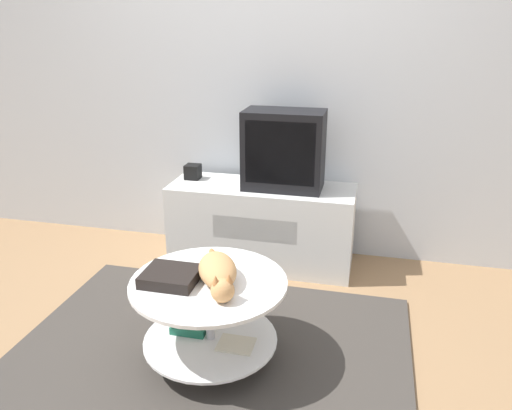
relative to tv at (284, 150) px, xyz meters
name	(u,v)px	position (x,y,z in m)	size (l,w,h in m)	color
ground_plane	(209,356)	(-0.17, -1.10, -0.82)	(12.00, 12.00, 0.00)	#93704C
wall_back	(269,69)	(-0.17, 0.31, 0.48)	(8.00, 0.05, 2.60)	silver
rug	(209,354)	(-0.17, -1.10, -0.81)	(2.01, 1.53, 0.02)	#3D3833
tv_stand	(262,225)	(-0.14, 0.00, -0.54)	(1.25, 0.44, 0.57)	silver
tv	(284,150)	(0.00, 0.00, 0.00)	(0.51, 0.29, 0.51)	black
speaker	(193,172)	(-0.65, 0.05, -0.21)	(0.10, 0.10, 0.10)	black
coffee_table	(209,310)	(-0.15, -1.13, -0.52)	(0.75, 0.75, 0.44)	#B2B2B7
dvd_box	(171,276)	(-0.31, -1.18, -0.33)	(0.25, 0.22, 0.06)	black
cat	(218,272)	(-0.09, -1.14, -0.30)	(0.29, 0.50, 0.13)	tan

